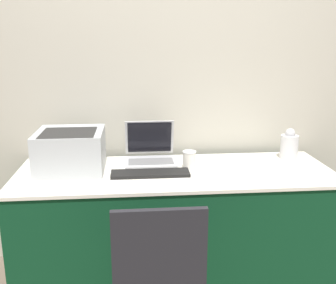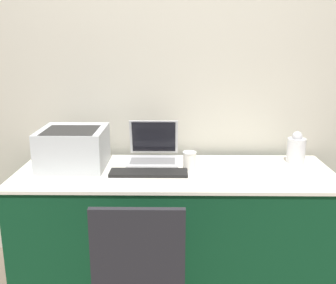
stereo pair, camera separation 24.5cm
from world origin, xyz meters
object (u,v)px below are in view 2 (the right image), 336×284
object	(u,v)px
chair	(141,272)
coffee_cup	(189,161)
printer	(73,146)
laptop_left	(153,152)
external_keyboard	(149,173)
metal_pitcher	(296,149)

from	to	relation	value
chair	coffee_cup	bearing A→B (deg)	71.58
printer	coffee_cup	world-z (taller)	printer
coffee_cup	chair	distance (m)	0.86
laptop_left	coffee_cup	distance (m)	0.30
printer	external_keyboard	distance (m)	0.53
external_keyboard	chair	bearing A→B (deg)	-89.96
printer	laptop_left	distance (m)	0.53
laptop_left	chair	bearing A→B (deg)	-90.83
external_keyboard	metal_pitcher	bearing A→B (deg)	14.74
coffee_cup	chair	world-z (taller)	chair
printer	chair	size ratio (longest dim) A/B	0.44
printer	chair	xyz separation A→B (m)	(0.49, -0.80, -0.39)
laptop_left	metal_pitcher	xyz separation A→B (m)	(0.96, -0.03, 0.04)
external_keyboard	coffee_cup	bearing A→B (deg)	21.78
coffee_cup	laptop_left	bearing A→B (deg)	142.76
printer	coffee_cup	distance (m)	0.75
printer	external_keyboard	bearing A→B (deg)	-16.20
printer	metal_pitcher	size ratio (longest dim) A/B	1.92
laptop_left	printer	bearing A→B (deg)	-164.46
laptop_left	external_keyboard	distance (m)	0.29
metal_pitcher	laptop_left	bearing A→B (deg)	178.34
external_keyboard	metal_pitcher	distance (m)	1.01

